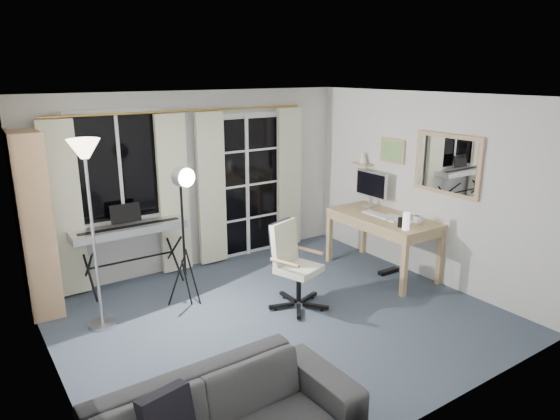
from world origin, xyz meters
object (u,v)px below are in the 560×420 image
object	(u,v)px
keyboard_piano	(129,231)
mug	(418,219)
sofa	(214,417)
torchiere_lamp	(87,178)
studio_light	(184,194)
bookshelf	(31,226)
office_chair	(291,257)
monitor	(371,186)
desk	(383,223)

from	to	relation	value
keyboard_piano	mug	world-z (taller)	keyboard_piano
keyboard_piano	mug	bearing A→B (deg)	-31.30
sofa	keyboard_piano	bearing A→B (deg)	80.31
torchiere_lamp	studio_light	distance (m)	1.01
bookshelf	mug	xyz separation A→B (m)	(4.11, -2.00, -0.11)
keyboard_piano	sofa	bearing A→B (deg)	-98.54
torchiere_lamp	office_chair	bearing A→B (deg)	-20.20
bookshelf	torchiere_lamp	xyz separation A→B (m)	(0.46, -0.88, 0.64)
monitor	mug	distance (m)	0.98
keyboard_piano	desk	xyz separation A→B (m)	(2.95, -1.38, -0.06)
monitor	studio_light	bearing A→B (deg)	178.58
sofa	mug	bearing A→B (deg)	20.23
office_chair	bookshelf	bearing A→B (deg)	127.84
keyboard_piano	studio_light	xyz separation A→B (m)	(0.37, -0.86, 0.59)
studio_light	monitor	world-z (taller)	studio_light
keyboard_piano	studio_light	world-z (taller)	studio_light
sofa	torchiere_lamp	bearing A→B (deg)	91.37
keyboard_piano	mug	xyz separation A→B (m)	(3.05, -1.88, 0.10)
bookshelf	torchiere_lamp	size ratio (longest dim) A/B	1.02
mug	torchiere_lamp	bearing A→B (deg)	163.02
sofa	desk	bearing A→B (deg)	27.58
desk	monitor	xyz separation A→B (m)	(0.20, 0.45, 0.40)
studio_light	sofa	distance (m)	2.71
studio_light	office_chair	distance (m)	1.40
desk	mug	bearing A→B (deg)	-78.69
office_chair	sofa	bearing A→B (deg)	-155.44
monitor	keyboard_piano	bearing A→B (deg)	163.57
torchiere_lamp	keyboard_piano	xyz separation A→B (m)	(0.60, 0.76, -0.86)
desk	studio_light	bearing A→B (deg)	168.63
mug	keyboard_piano	bearing A→B (deg)	148.38
keyboard_piano	monitor	world-z (taller)	monitor
keyboard_piano	sofa	world-z (taller)	keyboard_piano
bookshelf	studio_light	size ratio (longest dim) A/B	1.22
mug	sofa	size ratio (longest dim) A/B	0.06
bookshelf	keyboard_piano	size ratio (longest dim) A/B	1.48
studio_light	monitor	size ratio (longest dim) A/B	2.94
torchiere_lamp	studio_light	xyz separation A→B (m)	(0.97, -0.10, -0.27)
torchiere_lamp	sofa	size ratio (longest dim) A/B	0.96
studio_light	office_chair	size ratio (longest dim) A/B	1.69
bookshelf	torchiere_lamp	distance (m)	1.18
bookshelf	sofa	distance (m)	3.46
bookshelf	desk	size ratio (longest dim) A/B	1.38
bookshelf	mug	world-z (taller)	bookshelf
office_chair	mug	xyz separation A→B (m)	(1.68, -0.39, 0.27)
desk	torchiere_lamp	bearing A→B (deg)	170.18
torchiere_lamp	studio_light	size ratio (longest dim) A/B	1.19
desk	mug	xyz separation A→B (m)	(0.10, -0.50, 0.16)
keyboard_piano	sofa	distance (m)	3.30
office_chair	mug	world-z (taller)	office_chair
keyboard_piano	office_chair	bearing A→B (deg)	-47.08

